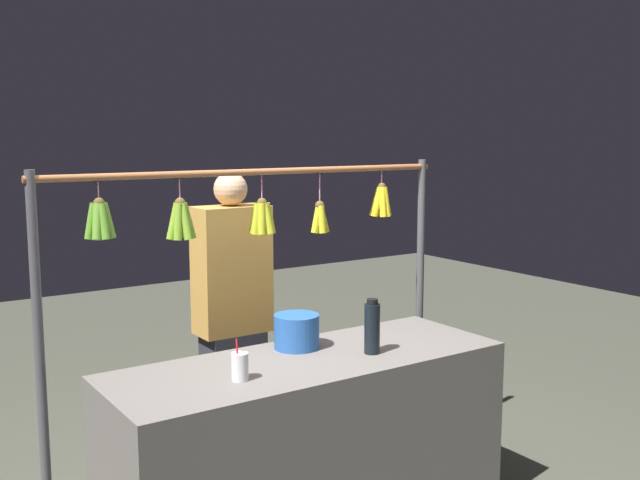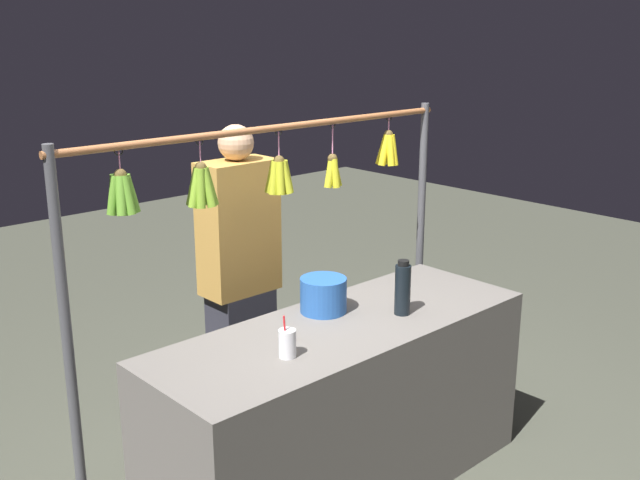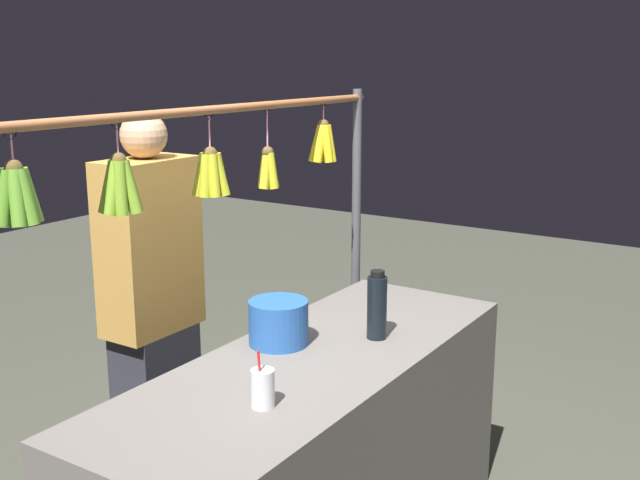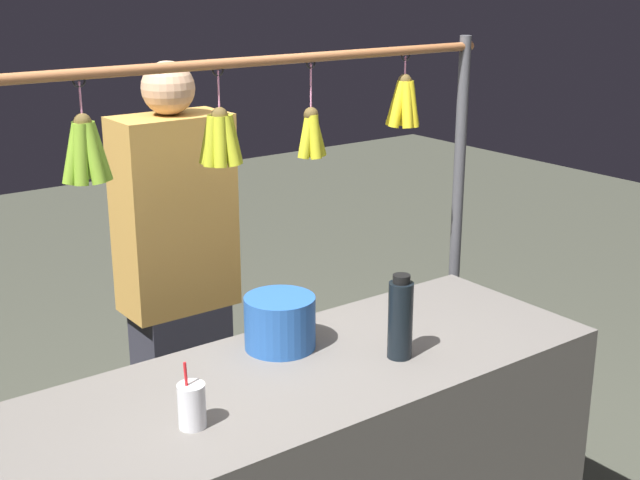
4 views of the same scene
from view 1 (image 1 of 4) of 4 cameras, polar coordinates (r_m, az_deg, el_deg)
market_counter at (r=3.64m, az=-0.86°, el=-15.43°), size 1.90×0.67×0.85m
display_rack at (r=3.75m, az=-5.21°, el=-1.20°), size 2.23×0.14×1.73m
water_bottle at (r=3.54m, az=4.01°, el=-6.69°), size 0.07×0.07×0.26m
blue_bucket at (r=3.63m, az=-1.80°, el=-7.00°), size 0.22×0.22×0.17m
drink_cup at (r=3.20m, az=-6.14°, el=-9.60°), size 0.07×0.07×0.18m
vendor_person at (r=4.15m, az=-6.68°, el=-6.56°), size 0.40×0.22×1.68m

